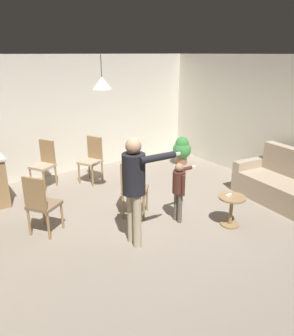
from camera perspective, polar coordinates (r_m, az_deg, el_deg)
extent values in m
plane|color=gray|center=(5.65, 0.65, -9.23)|extent=(7.68, 7.68, 0.00)
cube|color=silver|center=(7.92, -12.84, 9.09)|extent=(6.40, 0.10, 2.70)
cube|color=silver|center=(7.41, 21.64, 7.51)|extent=(0.10, 6.40, 2.70)
cube|color=tan|center=(6.74, 22.42, -3.75)|extent=(0.98, 1.51, 0.45)
cube|color=tan|center=(7.20, 17.60, -0.94)|extent=(0.86, 0.26, 0.63)
cylinder|color=#99754C|center=(7.52, 19.17, -2.57)|extent=(0.05, 0.05, 0.06)
cylinder|color=#99754C|center=(7.07, 15.58, -3.58)|extent=(0.05, 0.05, 0.06)
cylinder|color=#99754C|center=(5.48, 14.71, -5.02)|extent=(0.44, 0.44, 0.03)
cylinder|color=#99754C|center=(5.59, 14.48, -7.45)|extent=(0.06, 0.06, 0.49)
cylinder|color=#99754C|center=(5.69, 14.29, -9.52)|extent=(0.31, 0.31, 0.03)
cylinder|color=tan|center=(4.91, -2.73, -8.53)|extent=(0.12, 0.12, 0.83)
cylinder|color=tan|center=(4.77, -1.71, -9.37)|extent=(0.12, 0.12, 0.83)
cylinder|color=black|center=(4.54, -2.34, -1.06)|extent=(0.33, 0.33, 0.59)
sphere|color=tan|center=(4.42, -2.41, 3.89)|extent=(0.23, 0.23, 0.23)
cylinder|color=black|center=(4.71, -3.47, -0.70)|extent=(0.10, 0.10, 0.55)
cylinder|color=black|center=(4.44, 1.94, 1.85)|extent=(0.56, 0.12, 0.10)
cube|color=white|center=(4.61, 5.13, 2.45)|extent=(0.13, 0.04, 0.04)
cylinder|color=#60564C|center=(5.60, 5.10, -6.60)|extent=(0.08, 0.08, 0.53)
cylinder|color=#60564C|center=(5.52, 5.79, -7.02)|extent=(0.08, 0.08, 0.53)
cylinder|color=#4C261E|center=(5.37, 5.59, -2.50)|extent=(0.21, 0.21, 0.37)
sphere|color=#9E7556|center=(5.28, 5.68, 0.10)|extent=(0.14, 0.14, 0.14)
cylinder|color=#4C261E|center=(5.51, 6.35, -0.22)|extent=(0.35, 0.08, 0.06)
cube|color=white|center=(5.63, 8.00, 0.16)|extent=(0.13, 0.04, 0.04)
cylinder|color=#4C261E|center=(5.29, 6.38, -3.10)|extent=(0.06, 0.06, 0.35)
cylinder|color=#99754C|center=(7.25, -15.68, -1.35)|extent=(0.04, 0.04, 0.45)
cylinder|color=#99754C|center=(7.49, -17.76, -0.90)|extent=(0.04, 0.04, 0.45)
cylinder|color=#99754C|center=(7.01, -17.59, -2.28)|extent=(0.04, 0.04, 0.45)
cylinder|color=#99754C|center=(7.25, -19.68, -1.79)|extent=(0.04, 0.04, 0.45)
cube|color=tan|center=(7.16, -17.88, 0.30)|extent=(0.57, 0.57, 0.05)
cube|color=#99754C|center=(7.21, -17.09, 2.81)|extent=(0.22, 0.35, 0.50)
cylinder|color=#99754C|center=(5.46, -19.96, -8.96)|extent=(0.04, 0.04, 0.45)
cylinder|color=#99754C|center=(5.25, -16.89, -9.78)|extent=(0.04, 0.04, 0.45)
cylinder|color=#99754C|center=(5.70, -17.68, -7.43)|extent=(0.04, 0.04, 0.45)
cylinder|color=#99754C|center=(5.50, -14.66, -8.14)|extent=(0.04, 0.04, 0.45)
cube|color=#7F664C|center=(5.37, -17.57, -6.20)|extent=(0.59, 0.59, 0.05)
cube|color=#99754C|center=(5.12, -19.15, -4.25)|extent=(0.25, 0.33, 0.50)
cylinder|color=#99754C|center=(7.32, -7.85, -0.59)|extent=(0.04, 0.04, 0.45)
cylinder|color=#99754C|center=(7.52, -10.09, -0.15)|extent=(0.04, 0.04, 0.45)
cylinder|color=#99754C|center=(7.05, -9.55, -1.48)|extent=(0.04, 0.04, 0.45)
cylinder|color=#99754C|center=(7.26, -11.81, -0.99)|extent=(0.04, 0.04, 0.45)
cube|color=tan|center=(7.20, -9.94, 1.07)|extent=(0.57, 0.57, 0.05)
cube|color=#99754C|center=(7.27, -9.15, 3.55)|extent=(0.21, 0.35, 0.50)
cylinder|color=#99754C|center=(5.97, -3.45, -5.23)|extent=(0.04, 0.04, 0.45)
cylinder|color=#99754C|center=(5.65, -4.22, -6.75)|extent=(0.04, 0.04, 0.45)
cylinder|color=#99754C|center=(5.91, -0.02, -5.47)|extent=(0.04, 0.04, 0.45)
cylinder|color=#99754C|center=(5.59, -0.59, -7.01)|extent=(0.04, 0.04, 0.45)
cube|color=#7F664C|center=(5.67, -2.10, -3.82)|extent=(0.59, 0.59, 0.05)
cube|color=#99754C|center=(5.60, -4.04, -1.11)|extent=(0.29, 0.30, 0.50)
cylinder|color=brown|center=(8.45, 6.07, 1.43)|extent=(0.27, 0.27, 0.21)
sphere|color=#387F3D|center=(8.37, 6.14, 3.19)|extent=(0.47, 0.47, 0.47)
sphere|color=#387F3D|center=(8.33, 6.18, 4.27)|extent=(0.35, 0.35, 0.35)
cube|color=white|center=(5.46, 14.14, -4.65)|extent=(0.13, 0.05, 0.04)
cone|color=silver|center=(5.62, -7.91, 14.55)|extent=(0.32, 0.32, 0.20)
cylinder|color=black|center=(5.61, -8.05, 17.30)|extent=(0.01, 0.01, 0.36)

